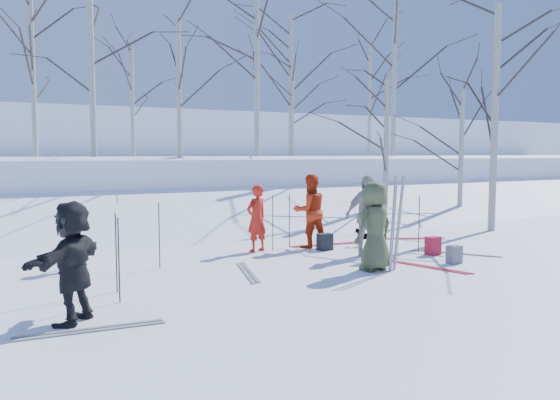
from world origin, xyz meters
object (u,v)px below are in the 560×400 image
skier_cream_east (366,216)px  skier_grey_west (73,262)px  skier_redor_behind (310,211)px  skier_red_seated (75,247)px  dog (366,237)px  skier_olive_center (375,226)px  backpack_red (433,246)px  backpack_grey (454,254)px  backpack_dark (325,242)px  skier_red_north (257,218)px

skier_cream_east → skier_grey_west: skier_cream_east is taller
skier_redor_behind → skier_red_seated: (-5.50, -0.19, -0.43)m
skier_grey_west → dog: bearing=152.9°
skier_redor_behind → skier_grey_west: skier_redor_behind is taller
skier_olive_center → backpack_red: size_ratio=4.21×
skier_grey_west → backpack_grey: size_ratio=4.45×
skier_grey_west → skier_red_seated: bearing=-148.0°
backpack_grey → backpack_dark: size_ratio=0.95×
dog → backpack_red: bearing=59.2°
skier_red_north → backpack_dark: skier_red_north is taller
skier_red_north → skier_red_seated: 4.12m
backpack_red → backpack_grey: backpack_red is taller
dog → backpack_red: dog is taller
skier_red_seated → backpack_red: 7.76m
dog → skier_red_seated: bearing=-56.1°
skier_cream_east → dog: bearing=55.1°
skier_olive_center → skier_red_north: size_ratio=1.12×
skier_redor_behind → skier_grey_west: (-5.95, -3.69, -0.06)m
skier_red_north → skier_red_seated: bearing=-13.8°
backpack_red → skier_grey_west: bearing=-169.2°
skier_redor_behind → skier_red_seated: bearing=8.8°
skier_cream_east → dog: skier_cream_east is taller
skier_cream_east → skier_redor_behind: bearing=111.9°
skier_olive_center → skier_grey_west: (-5.73, -0.80, -0.04)m
backpack_grey → backpack_dark: 3.06m
backpack_dark → backpack_red: bearing=-41.9°
skier_red_north → skier_grey_west: skier_grey_west is taller
skier_red_north → skier_redor_behind: size_ratio=0.87×
skier_red_north → backpack_grey: (3.11, -3.22, -0.60)m
skier_olive_center → skier_grey_west: size_ratio=1.05×
skier_red_seated → skier_cream_east: skier_cream_east is taller
skier_red_seated → skier_cream_east: bearing=-98.9°
skier_redor_behind → backpack_red: (2.00, -2.17, -0.70)m
backpack_grey → skier_red_seated: bearing=157.9°
skier_olive_center → backpack_grey: 2.06m
backpack_dark → dog: bearing=-1.5°
skier_red_north → skier_cream_east: bearing=122.4°
skier_grey_west → skier_red_north: bearing=169.2°
backpack_dark → skier_redor_behind: bearing=104.6°
skier_red_seated → skier_grey_west: skier_grey_west is taller
skier_red_north → skier_redor_behind: 1.41m
skier_grey_west → dog: (7.27, 3.16, -0.62)m
skier_olive_center → skier_red_seated: (-5.28, 2.70, -0.40)m
skier_grey_west → dog: size_ratio=3.13×
skier_red_north → skier_red_seated: skier_red_north is taller
skier_red_seated → backpack_dark: bearing=-89.4°
skier_cream_east → skier_red_seated: bearing=168.9°
skier_redor_behind → skier_grey_west: bearing=38.6°
skier_grey_west → backpack_grey: 7.70m
skier_redor_behind → skier_grey_west: size_ratio=1.07×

